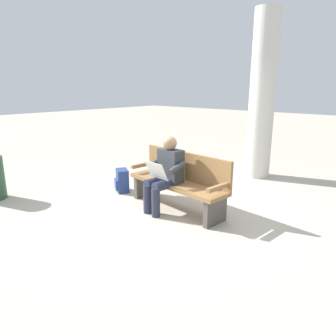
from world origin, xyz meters
TOP-DOWN VIEW (x-y plane):
  - ground_plane at (0.00, 0.00)m, footprint 40.00×40.00m
  - bench_near at (-0.01, -0.07)m, footprint 1.84×0.66m
  - person_seated at (0.09, 0.15)m, footprint 0.60×0.60m
  - backpack at (1.30, 0.03)m, footprint 0.37×0.34m
  - support_pillar at (-0.10, -2.63)m, footprint 0.52×0.52m

SIDE VIEW (x-z plane):
  - ground_plane at x=0.00m, z-range 0.00..0.00m
  - backpack at x=1.30m, z-range 0.00..0.42m
  - bench_near at x=-0.01m, z-range 0.01..0.91m
  - person_seated at x=0.09m, z-range 0.04..1.22m
  - support_pillar at x=-0.10m, z-range 0.00..3.41m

